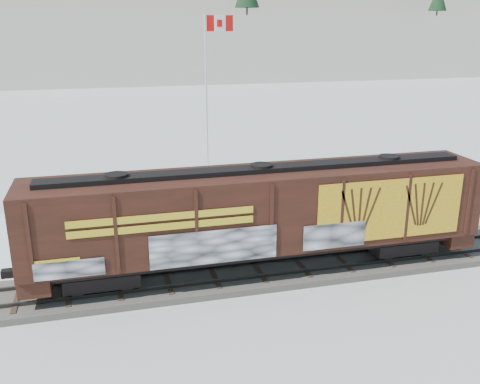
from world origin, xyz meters
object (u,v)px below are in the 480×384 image
object	(u,v)px
flagpole	(209,124)
car_silver	(78,230)
hopper_railcar	(261,212)
car_dark	(384,195)
car_white	(319,208)

from	to	relation	value
flagpole	car_silver	size ratio (longest dim) A/B	2.70
hopper_railcar	car_silver	size ratio (longest dim) A/B	4.66
hopper_railcar	car_silver	xyz separation A→B (m)	(-7.88, 5.73, -2.24)
car_silver	car_dark	size ratio (longest dim) A/B	0.78
car_dark	flagpole	bearing A→B (deg)	48.13
flagpole	car_dark	world-z (taller)	flagpole
flagpole	car_silver	bearing A→B (deg)	-133.95
flagpole	car_white	bearing A→B (deg)	-64.05
flagpole	hopper_railcar	bearing A→B (deg)	-92.58
flagpole	car_white	size ratio (longest dim) A/B	2.30
hopper_railcar	car_dark	world-z (taller)	hopper_railcar
hopper_railcar	car_white	size ratio (longest dim) A/B	3.97
flagpole	car_dark	xyz separation A→B (m)	(9.21, -7.69, -3.38)
car_dark	car_white	bearing A→B (deg)	103.78
car_silver	car_white	xyz separation A→B (m)	(12.94, -0.19, 0.10)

